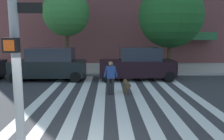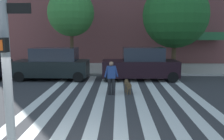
# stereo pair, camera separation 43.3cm
# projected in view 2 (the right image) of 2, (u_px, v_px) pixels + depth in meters

# --- Properties ---
(ground_plane) EXTENTS (160.00, 160.00, 0.00)m
(ground_plane) POSITION_uv_depth(u_px,v_px,m) (89.00, 97.00, 11.09)
(ground_plane) COLOR #353538
(sidewalk_far) EXTENTS (80.00, 6.00, 0.15)m
(sidewalk_far) POSITION_uv_depth(u_px,v_px,m) (101.00, 68.00, 19.69)
(sidewalk_far) COLOR #B1A89F
(sidewalk_far) RESTS_ON ground_plane
(crosswalk_stripes) EXTENTS (7.65, 10.82, 0.01)m
(crosswalk_stripes) POSITION_uv_depth(u_px,v_px,m) (120.00, 97.00, 11.05)
(crosswalk_stripes) COLOR silver
(crosswalk_stripes) RESTS_ON ground_plane
(traffic_light_pole) EXTENTS (0.74, 0.46, 5.80)m
(traffic_light_pole) POSITION_uv_depth(u_px,v_px,m) (1.00, 4.00, 4.49)
(traffic_light_pole) COLOR gray
(traffic_light_pole) RESTS_ON sidewalk_near
(parked_car_behind_first) EXTENTS (4.65, 2.02, 2.06)m
(parked_car_behind_first) POSITION_uv_depth(u_px,v_px,m) (53.00, 64.00, 15.23)
(parked_car_behind_first) COLOR black
(parked_car_behind_first) RESTS_ON ground_plane
(parked_car_third_in_line) EXTENTS (4.86, 2.08, 2.09)m
(parked_car_third_in_line) POSITION_uv_depth(u_px,v_px,m) (141.00, 65.00, 15.09)
(parked_car_third_in_line) COLOR black
(parked_car_third_in_line) RESTS_ON ground_plane
(street_tree_nearest) EXTENTS (3.62, 3.62, 6.22)m
(street_tree_nearest) POSITION_uv_depth(u_px,v_px,m) (71.00, 13.00, 18.21)
(street_tree_nearest) COLOR #4C3823
(street_tree_nearest) RESTS_ON sidewalk_far
(street_tree_middle) EXTENTS (4.72, 4.72, 6.49)m
(street_tree_middle) POSITION_uv_depth(u_px,v_px,m) (175.00, 15.00, 16.89)
(street_tree_middle) COLOR #4C3823
(street_tree_middle) RESTS_ON sidewalk_far
(pedestrian_dog_walker) EXTENTS (0.71, 0.29, 1.64)m
(pedestrian_dog_walker) POSITION_uv_depth(u_px,v_px,m) (111.00, 76.00, 11.38)
(pedestrian_dog_walker) COLOR black
(pedestrian_dog_walker) RESTS_ON ground_plane
(dog_on_leash) EXTENTS (0.36, 1.08, 0.65)m
(dog_on_leash) POSITION_uv_depth(u_px,v_px,m) (128.00, 84.00, 11.74)
(dog_on_leash) COLOR brown
(dog_on_leash) RESTS_ON ground_plane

